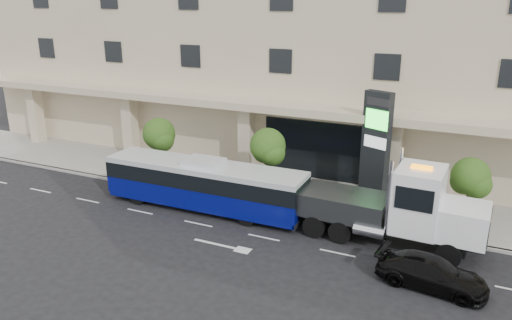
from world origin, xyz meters
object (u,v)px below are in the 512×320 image
(city_bus, at_px, (204,184))
(tow_truck, at_px, (398,209))
(signage_pylon, at_px, (376,148))
(black_sedan, at_px, (432,273))

(city_bus, relative_size, tow_truck, 1.17)
(city_bus, relative_size, signage_pylon, 1.81)
(city_bus, height_order, signage_pylon, signage_pylon)
(tow_truck, height_order, black_sedan, tow_truck)
(black_sedan, bearing_deg, city_bus, 83.02)
(city_bus, bearing_deg, black_sedan, -14.27)
(black_sedan, relative_size, signage_pylon, 0.70)
(tow_truck, xyz_separation_m, black_sedan, (2.12, -3.38, -1.29))
(city_bus, bearing_deg, signage_pylon, 28.21)
(city_bus, height_order, black_sedan, city_bus)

